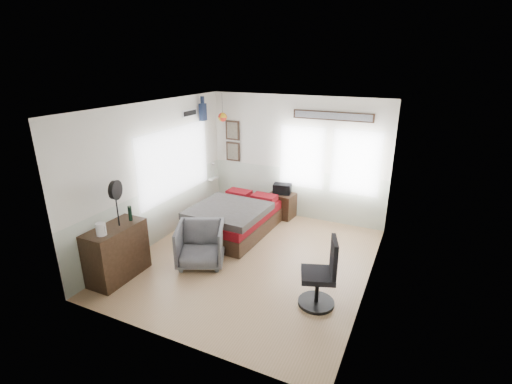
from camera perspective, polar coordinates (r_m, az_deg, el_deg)
ground_plane at (r=6.76m, az=-0.68°, el=-10.42°), size 4.00×4.50×0.01m
room_shell at (r=6.31m, az=-0.64°, el=3.33°), size 4.02×4.52×2.71m
wall_decor at (r=8.19m, az=-1.75°, el=10.65°), size 3.55×1.32×1.44m
bed at (r=7.67m, az=-3.43°, el=-4.08°), size 1.45×1.97×0.61m
dresser at (r=6.48m, az=-20.61°, el=-8.68°), size 0.48×1.00×0.90m
armchair at (r=6.56m, az=-8.52°, el=-7.98°), size 1.05×1.07×0.73m
nightstand at (r=8.42m, az=3.98°, el=-2.02°), size 0.60×0.50×0.56m
task_chair at (r=5.52m, az=10.09°, el=-13.03°), size 0.60×0.60×1.06m
kettle at (r=6.03m, az=-22.74°, el=-5.29°), size 0.17×0.15×0.20m
bottle at (r=6.39m, az=-18.81°, el=-3.14°), size 0.06×0.06×0.25m
stand_fan at (r=6.09m, az=-20.84°, el=0.17°), size 0.16×0.30×0.76m
black_bag at (r=8.28m, az=4.05°, el=0.49°), size 0.42×0.31×0.23m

